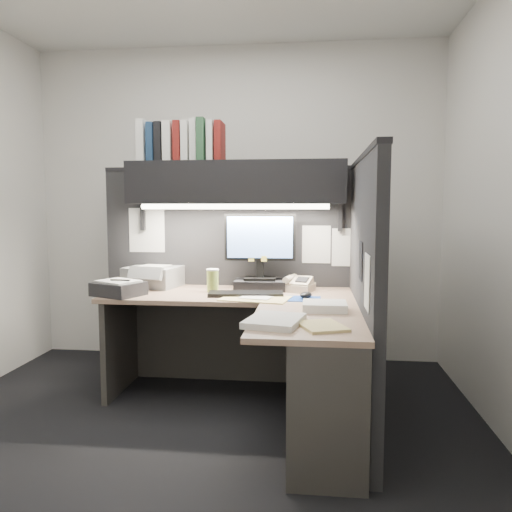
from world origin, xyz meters
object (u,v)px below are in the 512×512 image
object	(u,v)px
keyboard	(246,294)
desk	(269,359)
monitor	(260,260)
notebook_stack	(119,289)
printer	(153,277)
coffee_cup	(213,281)
overhead_shelf	(237,183)
telephone	(298,285)

from	to	relation	value
keyboard	desk	bearing A→B (deg)	-73.81
monitor	notebook_stack	xyz separation A→B (m)	(-0.93, -0.34, -0.17)
monitor	printer	xyz separation A→B (m)	(-0.82, 0.06, -0.14)
keyboard	coffee_cup	size ratio (longest dim) A/B	3.28
overhead_shelf	monitor	distance (m)	0.58
desk	keyboard	xyz separation A→B (m)	(-0.20, 0.47, 0.30)
monitor	coffee_cup	xyz separation A→B (m)	(-0.32, -0.13, -0.14)
desk	notebook_stack	size ratio (longest dim) A/B	5.62
notebook_stack	keyboard	bearing A→B (deg)	5.98
overhead_shelf	keyboard	world-z (taller)	overhead_shelf
keyboard	telephone	distance (m)	0.42
keyboard	notebook_stack	bearing A→B (deg)	179.33
desk	monitor	size ratio (longest dim) A/B	3.09
desk	overhead_shelf	distance (m)	1.33
printer	telephone	bearing A→B (deg)	6.91
keyboard	notebook_stack	xyz separation A→B (m)	(-0.86, -0.09, 0.03)
overhead_shelf	monitor	xyz separation A→B (m)	(0.17, -0.03, -0.55)
telephone	notebook_stack	world-z (taller)	notebook_stack
monitor	coffee_cup	distance (m)	0.38
telephone	notebook_stack	size ratio (longest dim) A/B	0.69
keyboard	notebook_stack	size ratio (longest dim) A/B	1.66
telephone	desk	bearing A→B (deg)	-85.67
telephone	printer	distance (m)	1.10
notebook_stack	printer	bearing A→B (deg)	74.44
coffee_cup	desk	bearing A→B (deg)	-52.85
overhead_shelf	notebook_stack	size ratio (longest dim) A/B	5.12
monitor	keyboard	bearing A→B (deg)	-107.97
overhead_shelf	notebook_stack	bearing A→B (deg)	-153.98
coffee_cup	telephone	bearing A→B (deg)	10.68
overhead_shelf	notebook_stack	distance (m)	1.11
keyboard	coffee_cup	xyz separation A→B (m)	(-0.25, 0.12, 0.06)
printer	keyboard	bearing A→B (deg)	-11.78
keyboard	printer	distance (m)	0.81
overhead_shelf	keyboard	bearing A→B (deg)	-70.03
overhead_shelf	printer	bearing A→B (deg)	176.94
coffee_cup	printer	world-z (taller)	coffee_cup
telephone	monitor	bearing A→B (deg)	-167.15
desk	notebook_stack	distance (m)	1.17
printer	monitor	bearing A→B (deg)	6.66
overhead_shelf	monitor	bearing A→B (deg)	-9.26
printer	overhead_shelf	bearing A→B (deg)	7.99
keyboard	telephone	world-z (taller)	telephone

